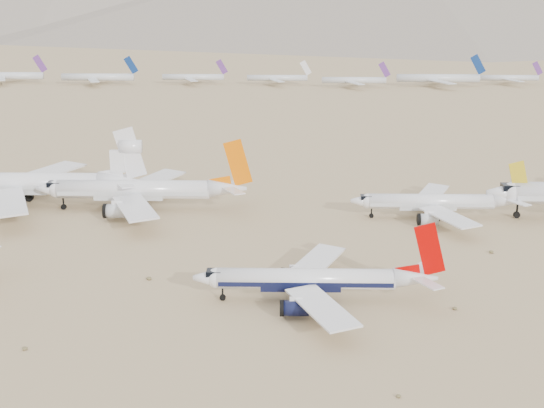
{
  "coord_description": "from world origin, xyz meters",
  "views": [
    {
      "loc": [
        -4.33,
        -118.63,
        52.51
      ],
      "look_at": [
        -7.77,
        42.79,
        7.0
      ],
      "focal_mm": 50.0,
      "sensor_mm": 36.0,
      "label": 1
    }
  ],
  "objects": [
    {
      "name": "row2_gold_tail",
      "position": [
        31.62,
        55.93,
        3.99
      ],
      "size": [
        40.09,
        39.21,
        14.27
      ],
      "color": "white",
      "rests_on": "ground"
    },
    {
      "name": "distant_storage_row",
      "position": [
        53.13,
        321.86,
        4.45
      ],
      "size": [
        620.16,
        61.08,
        16.02
      ],
      "color": "silver",
      "rests_on": "ground"
    },
    {
      "name": "row2_orange_tail",
      "position": [
        -40.21,
        61.47,
        5.07
      ],
      "size": [
        50.68,
        49.58,
        18.08
      ],
      "color": "white",
      "rests_on": "ground"
    },
    {
      "name": "row2_white_trijet",
      "position": [
        -69.76,
        65.37,
        5.88
      ],
      "size": [
        57.33,
        56.03,
        20.32
      ],
      "color": "white",
      "rests_on": "ground"
    },
    {
      "name": "ground",
      "position": [
        0.0,
        0.0,
        0.0
      ],
      "size": [
        7000.0,
        7000.0,
        0.0
      ],
      "primitive_type": "plane",
      "color": "#9A8259",
      "rests_on": "ground"
    },
    {
      "name": "main_airliner",
      "position": [
        0.77,
        4.83,
        4.02
      ],
      "size": [
        41.49,
        40.52,
        14.64
      ],
      "color": "white",
      "rests_on": "ground"
    }
  ]
}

